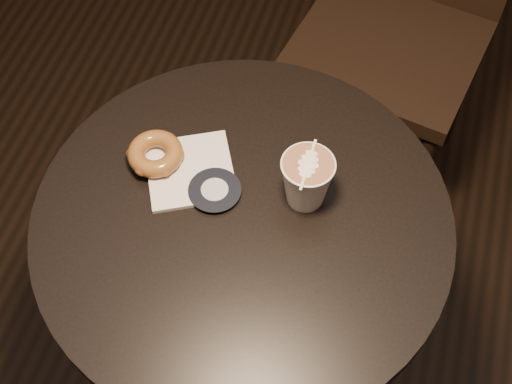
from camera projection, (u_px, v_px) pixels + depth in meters
The scene contains 4 objects.
cafe_table at pixel (244, 270), 1.34m from camera, with size 0.70×0.70×0.75m.
pastry_bag at pixel (190, 171), 1.22m from camera, with size 0.14×0.14×0.01m, color white.
doughnut at pixel (155, 154), 1.21m from camera, with size 0.10×0.10×0.03m, color brown.
latte_cup at pixel (307, 181), 1.15m from camera, with size 0.09×0.09×0.10m, color white, non-canonical shape.
Camera 1 is at (0.19, -0.57, 1.76)m, focal length 50.00 mm.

